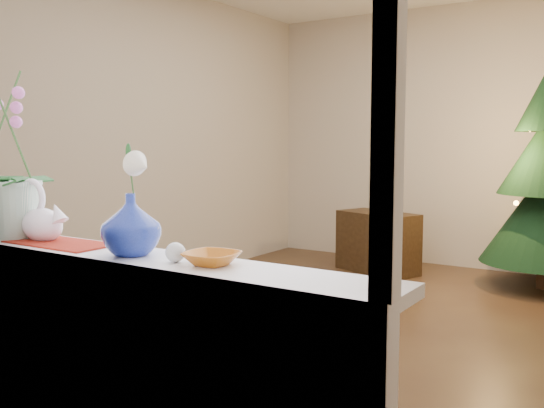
% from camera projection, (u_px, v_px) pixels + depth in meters
% --- Properties ---
extents(ground, '(5.00, 5.00, 0.00)m').
position_uv_depth(ground, '(376.00, 331.00, 4.18)').
color(ground, '#342015').
rests_on(ground, ground).
extents(wall_back, '(4.50, 0.10, 2.70)m').
position_uv_depth(wall_back, '(478.00, 137.00, 6.12)').
color(wall_back, '#BDB3A5').
rests_on(wall_back, ground).
extents(wall_front, '(4.50, 0.10, 2.70)m').
position_uv_depth(wall_front, '(71.00, 125.00, 1.96)').
color(wall_front, '#BDB3A5').
rests_on(wall_front, ground).
extents(wall_left, '(0.10, 5.00, 2.70)m').
position_uv_depth(wall_left, '(138.00, 136.00, 5.27)').
color(wall_left, '#BDB3A5').
rests_on(wall_left, ground).
extents(window_apron, '(2.20, 0.08, 0.88)m').
position_uv_depth(window_apron, '(89.00, 391.00, 2.09)').
color(window_apron, white).
rests_on(window_apron, ground).
extents(windowsill, '(2.20, 0.26, 0.04)m').
position_uv_depth(windowsill, '(106.00, 256.00, 2.11)').
color(windowsill, white).
rests_on(windowsill, window_apron).
extents(window_frame, '(2.22, 0.06, 1.60)m').
position_uv_depth(window_frame, '(75.00, 16.00, 1.95)').
color(window_frame, white).
rests_on(window_frame, windowsill).
extents(runner, '(0.70, 0.20, 0.01)m').
position_uv_depth(runner, '(38.00, 240.00, 2.32)').
color(runner, maroon).
rests_on(runner, windowsill).
extents(orchid_pot, '(0.27, 0.27, 0.74)m').
position_uv_depth(orchid_pot, '(7.00, 144.00, 2.36)').
color(orchid_pot, beige).
rests_on(orchid_pot, windowsill).
extents(swan, '(0.29, 0.22, 0.22)m').
position_uv_depth(swan, '(42.00, 212.00, 2.30)').
color(swan, white).
rests_on(swan, windowsill).
extents(blue_vase, '(0.27, 0.27, 0.24)m').
position_uv_depth(blue_vase, '(131.00, 220.00, 2.01)').
color(blue_vase, navy).
rests_on(blue_vase, windowsill).
extents(lily, '(0.13, 0.08, 0.18)m').
position_uv_depth(lily, '(129.00, 157.00, 1.99)').
color(lily, beige).
rests_on(lily, blue_vase).
extents(paperweight, '(0.07, 0.07, 0.06)m').
position_uv_depth(paperweight, '(175.00, 252.00, 1.90)').
color(paperweight, silver).
rests_on(paperweight, windowsill).
extents(amber_dish, '(0.15, 0.15, 0.04)m').
position_uv_depth(amber_dish, '(212.00, 259.00, 1.86)').
color(amber_dish, '#A75812').
rests_on(amber_dish, windowsill).
extents(side_table, '(0.89, 0.66, 0.60)m').
position_uv_depth(side_table, '(378.00, 242.00, 6.05)').
color(side_table, black).
rests_on(side_table, ground).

